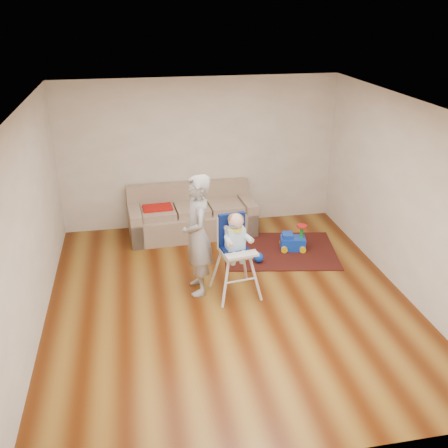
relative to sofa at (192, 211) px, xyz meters
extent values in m
plane|color=#4F2007|center=(0.23, -2.30, -0.43)|extent=(5.50, 5.50, 0.00)
cube|color=beige|center=(0.23, 0.45, 0.92)|extent=(5.00, 0.04, 2.70)
cube|color=beige|center=(-2.27, -2.30, 0.92)|extent=(0.04, 5.50, 2.70)
cube|color=beige|center=(2.73, -2.30, 0.92)|extent=(0.04, 5.50, 2.70)
cube|color=white|center=(0.23, -2.30, 2.27)|extent=(5.00, 5.50, 0.04)
cube|color=#B8130E|center=(-0.60, -0.05, 0.14)|extent=(0.52, 0.35, 0.04)
cube|color=black|center=(1.36, -0.98, -0.42)|extent=(2.07, 1.69, 0.01)
sphere|color=blue|center=(0.90, -1.32, -0.33)|extent=(0.16, 0.16, 0.16)
cylinder|color=blue|center=(0.28, -2.25, 0.69)|extent=(0.03, 0.12, 0.01)
imported|color=#9B9B9E|center=(-0.16, -1.95, 0.45)|extent=(0.43, 0.65, 1.76)
camera|label=1|loc=(-0.96, -8.18, 3.44)|focal=40.00mm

